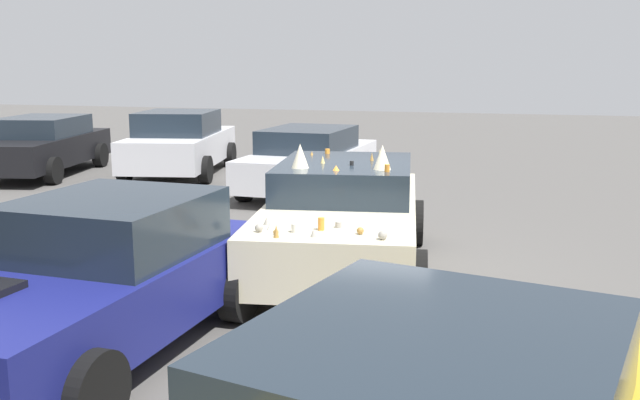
{
  "coord_description": "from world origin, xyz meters",
  "views": [
    {
      "loc": [
        -8.7,
        -2.15,
        2.64
      ],
      "look_at": [
        0.0,
        0.3,
        0.9
      ],
      "focal_mm": 40.17,
      "sensor_mm": 36.0,
      "label": 1
    }
  ],
  "objects_px": {
    "parked_sedan_row_back_far": "(180,143)",
    "parked_sedan_behind_right": "(99,279)",
    "art_car_decorated": "(343,215)",
    "parked_sedan_near_right": "(42,145)",
    "parked_sedan_behind_left": "(310,159)"
  },
  "relations": [
    {
      "from": "parked_sedan_row_back_far",
      "to": "parked_sedan_behind_left",
      "type": "distance_m",
      "value": 3.94
    },
    {
      "from": "parked_sedan_behind_right",
      "to": "parked_sedan_behind_left",
      "type": "distance_m",
      "value": 8.56
    },
    {
      "from": "art_car_decorated",
      "to": "parked_sedan_near_right",
      "type": "bearing_deg",
      "value": -131.6
    },
    {
      "from": "parked_sedan_behind_right",
      "to": "parked_sedan_behind_left",
      "type": "bearing_deg",
      "value": -173.51
    },
    {
      "from": "parked_sedan_row_back_far",
      "to": "parked_sedan_behind_left",
      "type": "xyz_separation_m",
      "value": [
        -1.44,
        -3.67,
        -0.07
      ]
    },
    {
      "from": "art_car_decorated",
      "to": "parked_sedan_row_back_far",
      "type": "bearing_deg",
      "value": -148.19
    },
    {
      "from": "parked_sedan_behind_right",
      "to": "art_car_decorated",
      "type": "bearing_deg",
      "value": 158.84
    },
    {
      "from": "parked_sedan_near_right",
      "to": "parked_sedan_behind_left",
      "type": "bearing_deg",
      "value": 74.52
    },
    {
      "from": "art_car_decorated",
      "to": "parked_sedan_near_right",
      "type": "distance_m",
      "value": 10.54
    },
    {
      "from": "parked_sedan_behind_right",
      "to": "parked_sedan_row_back_far",
      "type": "bearing_deg",
      "value": -154.25
    },
    {
      "from": "parked_sedan_row_back_far",
      "to": "parked_sedan_behind_right",
      "type": "bearing_deg",
      "value": -168.33
    },
    {
      "from": "parked_sedan_row_back_far",
      "to": "parked_sedan_near_right",
      "type": "distance_m",
      "value": 3.29
    },
    {
      "from": "art_car_decorated",
      "to": "parked_sedan_behind_left",
      "type": "distance_m",
      "value": 5.61
    },
    {
      "from": "art_car_decorated",
      "to": "parked_sedan_row_back_far",
      "type": "height_order",
      "value": "art_car_decorated"
    },
    {
      "from": "art_car_decorated",
      "to": "parked_sedan_behind_right",
      "type": "distance_m",
      "value": 3.61
    }
  ]
}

